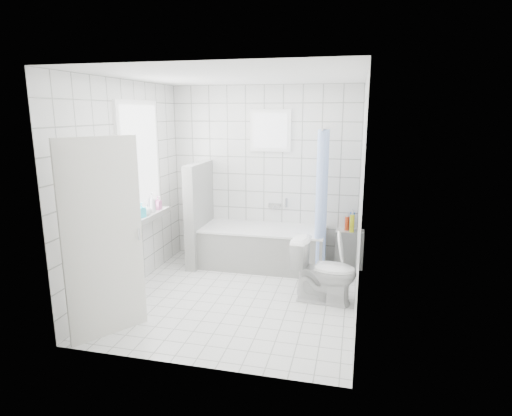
# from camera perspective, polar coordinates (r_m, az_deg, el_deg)

# --- Properties ---
(ground) EXTENTS (3.00, 3.00, 0.00)m
(ground) POSITION_cam_1_polar(r_m,az_deg,el_deg) (5.36, -2.47, -11.74)
(ground) COLOR white
(ground) RESTS_ON ground
(ceiling) EXTENTS (3.00, 3.00, 0.00)m
(ceiling) POSITION_cam_1_polar(r_m,az_deg,el_deg) (4.90, -2.77, 17.15)
(ceiling) COLOR white
(ceiling) RESTS_ON ground
(wall_back) EXTENTS (2.80, 0.02, 2.60)m
(wall_back) POSITION_cam_1_polar(r_m,az_deg,el_deg) (6.40, 1.07, 4.47)
(wall_back) COLOR white
(wall_back) RESTS_ON ground
(wall_front) EXTENTS (2.80, 0.02, 2.60)m
(wall_front) POSITION_cam_1_polar(r_m,az_deg,el_deg) (3.59, -9.18, -2.35)
(wall_front) COLOR white
(wall_front) RESTS_ON ground
(wall_left) EXTENTS (0.02, 3.00, 2.60)m
(wall_left) POSITION_cam_1_polar(r_m,az_deg,el_deg) (5.51, -16.77, 2.57)
(wall_left) COLOR white
(wall_left) RESTS_ON ground
(wall_right) EXTENTS (0.02, 3.00, 2.60)m
(wall_right) POSITION_cam_1_polar(r_m,az_deg,el_deg) (4.78, 13.74, 1.26)
(wall_right) COLOR white
(wall_right) RESTS_ON ground
(window_left) EXTENTS (0.01, 0.90, 1.40)m
(window_left) POSITION_cam_1_polar(r_m,az_deg,el_deg) (5.71, -15.07, 6.06)
(window_left) COLOR white
(window_left) RESTS_ON wall_left
(window_back) EXTENTS (0.50, 0.01, 0.50)m
(window_back) POSITION_cam_1_polar(r_m,az_deg,el_deg) (6.28, 1.91, 10.26)
(window_back) COLOR white
(window_back) RESTS_ON wall_back
(window_sill) EXTENTS (0.18, 1.02, 0.08)m
(window_sill) POSITION_cam_1_polar(r_m,az_deg,el_deg) (5.82, -14.26, -1.20)
(window_sill) COLOR white
(window_sill) RESTS_ON wall_left
(door) EXTENTS (0.48, 0.68, 2.00)m
(door) POSITION_cam_1_polar(r_m,az_deg,el_deg) (4.43, -19.67, -4.03)
(door) COLOR silver
(door) RESTS_ON ground
(bathtub) EXTENTS (1.78, 0.77, 0.58)m
(bathtub) POSITION_cam_1_polar(r_m,az_deg,el_deg) (6.26, 0.97, -5.22)
(bathtub) COLOR white
(bathtub) RESTS_ON ground
(partition_wall) EXTENTS (0.15, 0.85, 1.50)m
(partition_wall) POSITION_cam_1_polar(r_m,az_deg,el_deg) (6.35, -7.55, -0.76)
(partition_wall) COLOR white
(partition_wall) RESTS_ON ground
(tiled_ledge) EXTENTS (0.40, 0.24, 0.55)m
(tiled_ledge) POSITION_cam_1_polar(r_m,az_deg,el_deg) (6.38, 12.31, -5.33)
(tiled_ledge) COLOR white
(tiled_ledge) RESTS_ON ground
(toilet) EXTENTS (0.79, 0.50, 0.77)m
(toilet) POSITION_cam_1_polar(r_m,az_deg,el_deg) (5.17, 9.06, -8.25)
(toilet) COLOR white
(toilet) RESTS_ON ground
(curtain_rod) EXTENTS (0.02, 0.80, 0.02)m
(curtain_rod) POSITION_cam_1_polar(r_m,az_deg,el_deg) (5.81, 9.13, 10.40)
(curtain_rod) COLOR silver
(curtain_rod) RESTS_ON wall_back
(shower_curtain) EXTENTS (0.14, 0.48, 1.78)m
(shower_curtain) POSITION_cam_1_polar(r_m,az_deg,el_deg) (5.79, 8.72, 1.42)
(shower_curtain) COLOR #5687FD
(shower_curtain) RESTS_ON curtain_rod
(tub_faucet) EXTENTS (0.18, 0.06, 0.06)m
(tub_faucet) POSITION_cam_1_polar(r_m,az_deg,el_deg) (6.41, 2.50, 0.38)
(tub_faucet) COLOR silver
(tub_faucet) RESTS_ON wall_back
(sill_bottles) EXTENTS (0.16, 0.74, 0.29)m
(sill_bottles) POSITION_cam_1_polar(r_m,az_deg,el_deg) (5.72, -14.57, 0.16)
(sill_bottles) COLOR #C4629B
(sill_bottles) RESTS_ON window_sill
(ledge_bottles) EXTENTS (0.13, 0.15, 0.27)m
(ledge_bottles) POSITION_cam_1_polar(r_m,az_deg,el_deg) (6.25, 12.51, -1.93)
(ledge_bottles) COLOR blue
(ledge_bottles) RESTS_ON tiled_ledge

